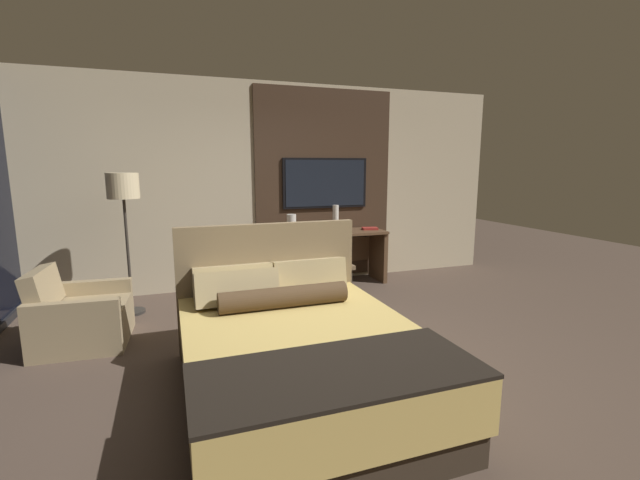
{
  "coord_description": "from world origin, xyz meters",
  "views": [
    {
      "loc": [
        -1.27,
        -3.3,
        1.68
      ],
      "look_at": [
        0.22,
        0.9,
        0.9
      ],
      "focal_mm": 24.0,
      "sensor_mm": 36.0,
      "label": 1
    }
  ],
  "objects_px": {
    "bed": "(298,353)",
    "vase_short": "(292,224)",
    "tv": "(325,183)",
    "desk": "(331,249)",
    "armchair_by_window": "(80,318)",
    "vase_tall": "(336,218)",
    "desk_chair": "(330,257)",
    "book": "(370,228)",
    "floor_lamp": "(124,197)"
  },
  "relations": [
    {
      "from": "desk",
      "to": "vase_tall",
      "type": "distance_m",
      "value": 0.45
    },
    {
      "from": "tv",
      "to": "vase_short",
      "type": "relative_size",
      "value": 4.78
    },
    {
      "from": "tv",
      "to": "book",
      "type": "bearing_deg",
      "value": -22.76
    },
    {
      "from": "desk_chair",
      "to": "armchair_by_window",
      "type": "height_order",
      "value": "desk_chair"
    },
    {
      "from": "vase_short",
      "to": "tv",
      "type": "bearing_deg",
      "value": 21.71
    },
    {
      "from": "tv",
      "to": "armchair_by_window",
      "type": "distance_m",
      "value": 3.52
    },
    {
      "from": "bed",
      "to": "tv",
      "type": "xyz_separation_m",
      "value": [
        1.32,
        3.0,
        1.1
      ]
    },
    {
      "from": "desk",
      "to": "vase_short",
      "type": "height_order",
      "value": "vase_short"
    },
    {
      "from": "tv",
      "to": "armchair_by_window",
      "type": "bearing_deg",
      "value": -154.77
    },
    {
      "from": "desk",
      "to": "book",
      "type": "bearing_deg",
      "value": -2.31
    },
    {
      "from": "desk",
      "to": "vase_tall",
      "type": "bearing_deg",
      "value": 29.14
    },
    {
      "from": "tv",
      "to": "floor_lamp",
      "type": "relative_size",
      "value": 0.79
    },
    {
      "from": "bed",
      "to": "book",
      "type": "bearing_deg",
      "value": 55.06
    },
    {
      "from": "vase_short",
      "to": "book",
      "type": "relative_size",
      "value": 1.07
    },
    {
      "from": "desk_chair",
      "to": "vase_short",
      "type": "bearing_deg",
      "value": 122.39
    },
    {
      "from": "desk_chair",
      "to": "book",
      "type": "relative_size",
      "value": 3.48
    },
    {
      "from": "bed",
      "to": "vase_short",
      "type": "relative_size",
      "value": 8.02
    },
    {
      "from": "tv",
      "to": "vase_tall",
      "type": "bearing_deg",
      "value": -63.52
    },
    {
      "from": "vase_tall",
      "to": "tv",
      "type": "bearing_deg",
      "value": 116.48
    },
    {
      "from": "vase_short",
      "to": "book",
      "type": "height_order",
      "value": "vase_short"
    },
    {
      "from": "vase_tall",
      "to": "desk_chair",
      "type": "bearing_deg",
      "value": -117.55
    },
    {
      "from": "book",
      "to": "armchair_by_window",
      "type": "bearing_deg",
      "value": -162.11
    },
    {
      "from": "bed",
      "to": "vase_tall",
      "type": "bearing_deg",
      "value": 63.47
    },
    {
      "from": "floor_lamp",
      "to": "vase_short",
      "type": "xyz_separation_m",
      "value": [
        2.03,
        0.42,
        -0.44
      ]
    },
    {
      "from": "desk",
      "to": "floor_lamp",
      "type": "bearing_deg",
      "value": -170.87
    },
    {
      "from": "desk",
      "to": "tv",
      "type": "distance_m",
      "value": 0.95
    },
    {
      "from": "armchair_by_window",
      "to": "vase_short",
      "type": "height_order",
      "value": "vase_short"
    },
    {
      "from": "bed",
      "to": "desk",
      "type": "bearing_deg",
      "value": 64.54
    },
    {
      "from": "floor_lamp",
      "to": "vase_short",
      "type": "bearing_deg",
      "value": 11.59
    },
    {
      "from": "desk_chair",
      "to": "book",
      "type": "height_order",
      "value": "desk_chair"
    },
    {
      "from": "bed",
      "to": "desk_chair",
      "type": "bearing_deg",
      "value": 63.75
    },
    {
      "from": "tv",
      "to": "book",
      "type": "relative_size",
      "value": 5.09
    },
    {
      "from": "bed",
      "to": "floor_lamp",
      "type": "xyz_separation_m",
      "value": [
        -1.29,
        2.35,
        1.01
      ]
    },
    {
      "from": "bed",
      "to": "vase_short",
      "type": "height_order",
      "value": "bed"
    },
    {
      "from": "floor_lamp",
      "to": "book",
      "type": "relative_size",
      "value": 6.42
    },
    {
      "from": "bed",
      "to": "book",
      "type": "relative_size",
      "value": 8.54
    },
    {
      "from": "bed",
      "to": "tv",
      "type": "distance_m",
      "value": 3.46
    },
    {
      "from": "armchair_by_window",
      "to": "vase_short",
      "type": "xyz_separation_m",
      "value": [
        2.42,
        1.19,
        0.64
      ]
    },
    {
      "from": "floor_lamp",
      "to": "desk_chair",
      "type": "bearing_deg",
      "value": -3.14
    },
    {
      "from": "bed",
      "to": "book",
      "type": "height_order",
      "value": "bed"
    },
    {
      "from": "vase_short",
      "to": "floor_lamp",
      "type": "bearing_deg",
      "value": -168.41
    },
    {
      "from": "desk",
      "to": "armchair_by_window",
      "type": "relative_size",
      "value": 1.78
    },
    {
      "from": "bed",
      "to": "tv",
      "type": "relative_size",
      "value": 1.68
    },
    {
      "from": "tv",
      "to": "armchair_by_window",
      "type": "height_order",
      "value": "tv"
    },
    {
      "from": "bed",
      "to": "desk_chair",
      "type": "relative_size",
      "value": 2.45
    },
    {
      "from": "armchair_by_window",
      "to": "book",
      "type": "bearing_deg",
      "value": -68.43
    },
    {
      "from": "book",
      "to": "desk",
      "type": "bearing_deg",
      "value": 177.69
    },
    {
      "from": "vase_tall",
      "to": "book",
      "type": "xyz_separation_m",
      "value": [
        0.51,
        -0.07,
        -0.17
      ]
    },
    {
      "from": "vase_tall",
      "to": "floor_lamp",
      "type": "bearing_deg",
      "value": -170.15
    },
    {
      "from": "bed",
      "to": "vase_tall",
      "type": "distance_m",
      "value": 3.21
    }
  ]
}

